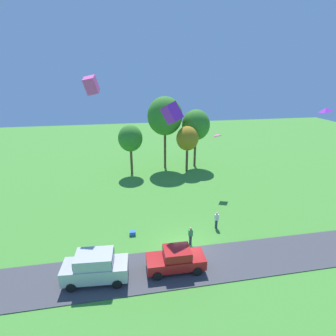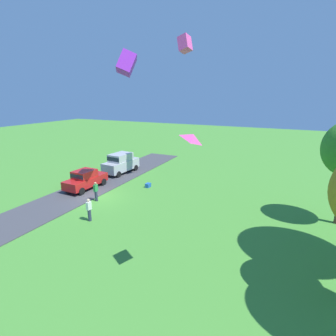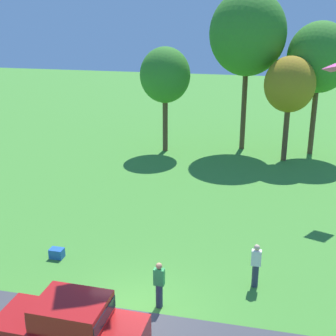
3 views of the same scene
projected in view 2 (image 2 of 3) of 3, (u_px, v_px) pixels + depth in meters
ground_plane at (97, 198)px, 23.27m from camera, size 120.00×120.00×0.00m
pavement_strip at (78, 193)px, 24.19m from camera, size 36.00×4.40×0.06m
car_suv_by_flagpole at (121, 162)px, 30.24m from camera, size 4.73×2.33×2.28m
car_sedan_near_entrance at (85, 179)px, 25.16m from camera, size 4.44×2.03×1.84m
person_watching_sky at (96, 191)px, 22.34m from camera, size 0.36×0.24×1.71m
person_beside_suv at (89, 210)px, 18.78m from camera, size 0.36×0.24×1.71m
cooler_box at (148, 185)px, 25.87m from camera, size 0.56×0.40×0.40m
kite_diamond_over_trees at (193, 138)px, 10.89m from camera, size 1.29×1.16×0.58m
kite_box_near_flag at (185, 44)px, 23.59m from camera, size 1.33×1.41×1.70m
kite_box_topmost at (127, 63)px, 19.40m from camera, size 1.95×1.72×2.02m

